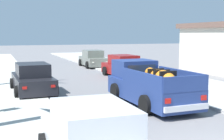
# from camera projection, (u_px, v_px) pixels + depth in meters

# --- Properties ---
(sidewalk_right) EXTENTS (5.00, 60.00, 0.12)m
(sidewalk_right) POSITION_uv_depth(u_px,v_px,m) (166.00, 79.00, 20.53)
(sidewalk_right) COLOR beige
(sidewalk_right) RESTS_ON ground
(curb_left) EXTENTS (0.16, 60.00, 0.10)m
(curb_left) POSITION_uv_depth(u_px,v_px,m) (12.00, 88.00, 17.12)
(curb_left) COLOR silver
(curb_left) RESTS_ON ground
(curb_right) EXTENTS (0.16, 60.00, 0.10)m
(curb_right) POSITION_uv_depth(u_px,v_px,m) (151.00, 80.00, 20.15)
(curb_right) COLOR silver
(curb_right) RESTS_ON ground
(pickup_truck) EXTENTS (2.30, 5.25, 1.80)m
(pickup_truck) POSITION_uv_depth(u_px,v_px,m) (149.00, 85.00, 13.43)
(pickup_truck) COLOR navy
(pickup_truck) RESTS_ON ground
(car_left_near) EXTENTS (2.10, 4.29, 1.54)m
(car_left_near) POSITION_uv_depth(u_px,v_px,m) (33.00, 79.00, 15.92)
(car_left_near) COLOR black
(car_left_near) RESTS_ON ground
(car_left_mid) EXTENTS (2.20, 4.33, 1.54)m
(car_left_mid) POSITION_uv_depth(u_px,v_px,m) (124.00, 67.00, 21.97)
(car_left_mid) COLOR maroon
(car_left_mid) RESTS_ON ground
(car_right_mid) EXTENTS (2.10, 4.29, 1.54)m
(car_right_mid) POSITION_uv_depth(u_px,v_px,m) (93.00, 59.00, 28.68)
(car_right_mid) COLOR slate
(car_right_mid) RESTS_ON ground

